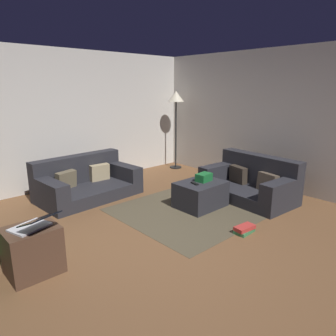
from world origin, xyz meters
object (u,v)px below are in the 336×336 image
couch_right (251,183)px  corner_lamp (176,103)px  couch_left (86,182)px  side_table (33,250)px  gift_box (204,177)px  book_stack (244,229)px  laptop (34,224)px  ottoman (201,194)px  tv_remote (195,183)px

couch_right → corner_lamp: bearing=-6.9°
couch_left → side_table: bearing=45.4°
gift_box → side_table: gift_box is taller
couch_right → book_stack: 1.46m
side_table → corner_lamp: bearing=27.7°
couch_left → corner_lamp: size_ratio=0.96×
side_table → book_stack: side_table is taller
side_table → laptop: size_ratio=1.01×
corner_lamp → ottoman: bearing=-124.7°
couch_left → corner_lamp: bearing=-175.3°
ottoman → book_stack: (-0.28, -1.04, -0.16)m
couch_left → book_stack: bearing=103.7°
tv_remote → couch_right: bearing=-2.6°
ottoman → tv_remote: 0.26m
couch_right → book_stack: size_ratio=5.26×
gift_box → tv_remote: gift_box is taller
side_table → laptop: laptop is taller
tv_remote → side_table: 2.56m
corner_lamp → tv_remote: bearing=-127.3°
tv_remote → side_table: side_table is taller
gift_box → ottoman: bearing=-172.6°
side_table → book_stack: 2.62m
couch_left → corner_lamp: 2.92m
gift_box → tv_remote: 0.24m
laptop → side_table: bearing=106.7°
couch_right → side_table: (-3.67, 0.24, -0.02)m
ottoman → corner_lamp: size_ratio=0.42×
book_stack → corner_lamp: 3.89m
couch_left → side_table: couch_left is taller
corner_lamp → side_table: bearing=-152.3°
couch_right → laptop: size_ratio=3.15×
ottoman → corner_lamp: (1.45, 2.10, 1.35)m
couch_left → gift_box: (1.22, -1.71, 0.22)m
ottoman → gift_box: 0.28m
corner_lamp → couch_left: bearing=-171.6°
book_stack → corner_lamp: corner_lamp is taller
couch_left → side_table: (-1.56, -1.79, -0.01)m
gift_box → tv_remote: (-0.23, -0.01, -0.05)m
couch_left → side_table: 2.38m
couch_left → book_stack: (0.86, -2.76, -0.21)m
tv_remote → ottoman: bearing=14.0°
corner_lamp → couch_right: bearing=-101.2°
couch_right → laptop: couch_right is taller
gift_box → side_table: 2.79m
corner_lamp → laptop: bearing=-151.5°
couch_left → tv_remote: 1.99m
book_stack → couch_left: bearing=107.4°
tv_remote → laptop: laptop is taller
gift_box → couch_right: bearing=-20.4°
tv_remote → book_stack: tv_remote is taller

